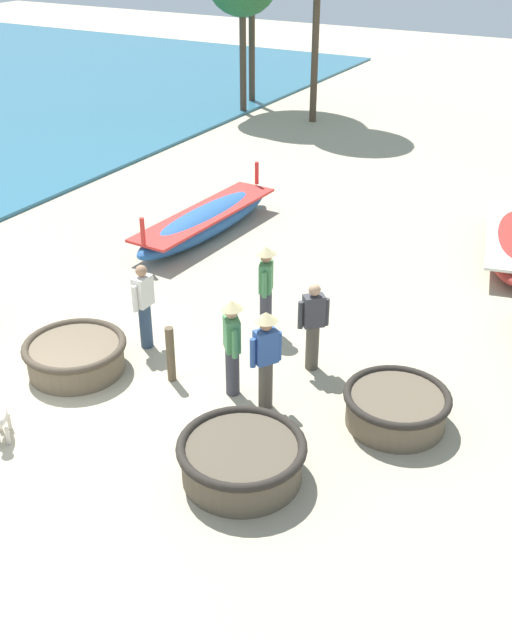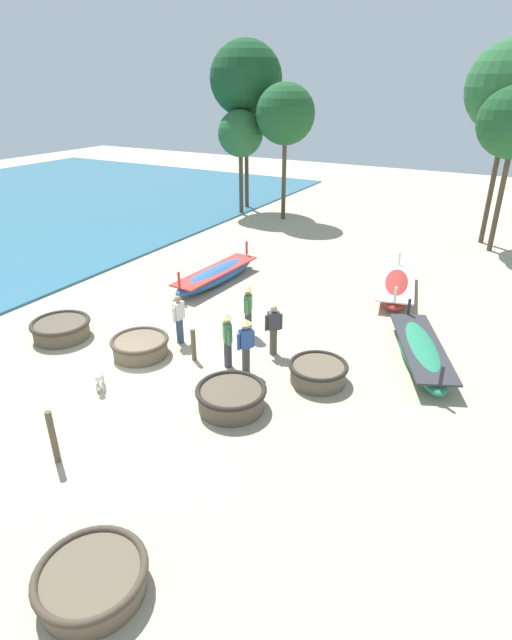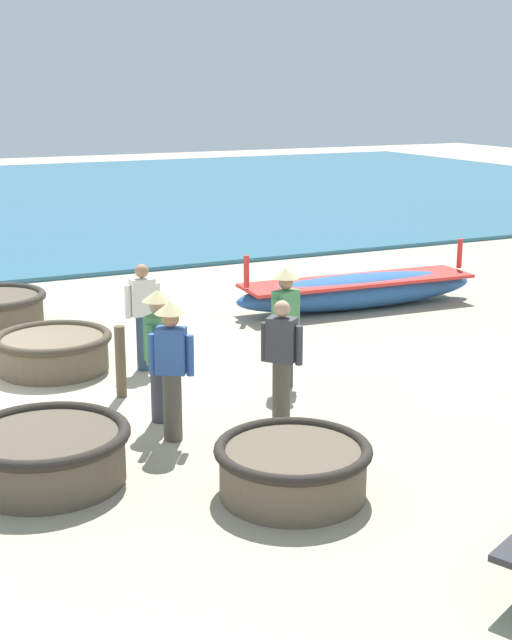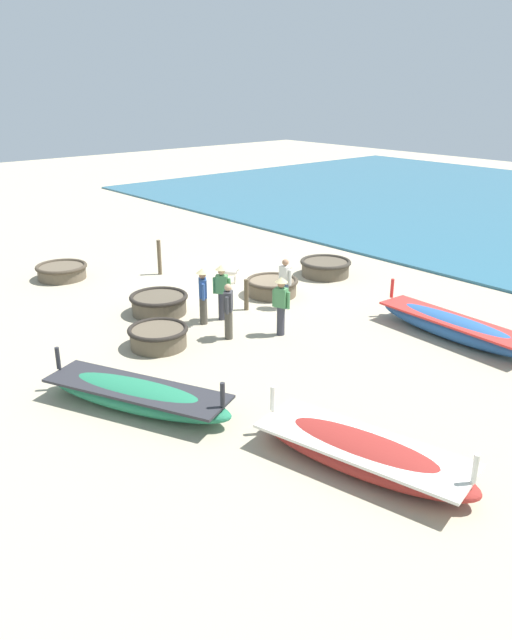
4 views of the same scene
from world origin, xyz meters
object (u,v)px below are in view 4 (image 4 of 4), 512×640
coracle_far_right (272,286)px  mooring_post_inland (159,257)px  dog (228,273)px  mooring_post_mid_beach (246,295)px  coracle_far_left (158,336)px  long_boat_green_hull (454,327)px  fisherman_standing_left (228,310)px  fisherman_standing_right (203,292)px  long_boat_red_hull (137,395)px  fisherman_crouching (281,302)px  coracle_beside_post (159,303)px  long_boat_blue_hull (362,453)px  coracle_front_right (325,267)px  coracle_tilted (62,271)px  fisherman_with_hat (285,282)px  fisherman_by_coracle (222,288)px

coracle_far_right → mooring_post_inland: size_ratio=1.35×
dog → mooring_post_mid_beach: size_ratio=0.56×
coracle_far_left → long_boat_green_hull: (-6.42, 4.79, 0.03)m
fisherman_standing_left → fisherman_standing_right: bearing=-96.1°
long_boat_red_hull → fisherman_standing_left: 4.31m
fisherman_standing_right → fisherman_crouching: size_ratio=1.00×
coracle_far_right → long_boat_green_hull: long_boat_green_hull is taller
coracle_beside_post → long_boat_blue_hull: size_ratio=0.39×
fisherman_standing_right → mooring_post_inland: fisherman_standing_right is taller
coracle_far_left → coracle_front_right: coracle_front_right is taller
long_boat_red_hull → coracle_tilted: bearing=-105.9°
fisherman_with_hat → fisherman_standing_right: bearing=-11.9°
coracle_tilted → long_boat_blue_hull: size_ratio=0.40×
fisherman_crouching → fisherman_standing_right: bearing=-61.5°
coracle_far_right → dog: bearing=-81.3°
coracle_far_right → mooring_post_inland: 4.67m
fisherman_with_hat → coracle_tilted: bearing=-62.4°
coracle_tilted → fisherman_by_coracle: 7.21m
mooring_post_inland → dog: bearing=116.3°
fisherman_standing_left → mooring_post_inland: fisherman_standing_left is taller
long_boat_green_hull → fisherman_crouching: fisherman_crouching is taller
mooring_post_inland → long_boat_blue_hull: bearing=73.3°
long_boat_blue_hull → coracle_far_right: bearing=-122.6°
fisherman_crouching → fisherman_by_coracle: bearing=-76.1°
coracle_beside_post → dog: bearing=-164.2°
fisherman_standing_right → coracle_front_right: bearing=-170.9°
coracle_front_right → fisherman_crouching: size_ratio=1.10×
coracle_far_right → dog: size_ratio=3.13×
coracle_far_right → fisherman_standing_right: bearing=11.0°
mooring_post_inland → long_boat_green_hull: bearing=105.0°
long_boat_green_hull → long_boat_blue_hull: long_boat_green_hull is taller
coracle_far_left → coracle_beside_post: size_ratio=0.91×
dog → mooring_post_inland: bearing=-63.7°
coracle_far_right → long_boat_blue_hull: size_ratio=0.38×
coracle_beside_post → fisherman_by_coracle: (-1.13, 1.66, 0.64)m
long_boat_blue_hull → dog: long_boat_blue_hull is taller
coracle_tilted → fisherman_by_coracle: (-1.83, 6.94, 0.68)m
coracle_far_right → fisherman_by_coracle: bearing=15.0°
fisherman_standing_right → fisherman_crouching: bearing=118.5°
fisherman_standing_left → fisherman_by_coracle: bearing=-121.1°
coracle_far_right → coracle_beside_post: (3.75, -0.96, 0.02)m
coracle_tilted → coracle_far_left: bearing=84.6°
coracle_tilted → long_boat_green_hull: (-5.71, 12.23, 0.06)m
long_boat_red_hull → fisherman_standing_left: size_ratio=2.92×
long_boat_red_hull → dog: (-7.00, -5.66, 0.07)m
long_boat_blue_hull → fisherman_with_hat: size_ratio=2.87×
coracle_tilted → long_boat_blue_hull: (0.89, 14.58, 0.03)m
fisherman_crouching → dog: fisherman_crouching is taller
coracle_front_right → long_boat_red_hull: bearing=21.8°
coracle_beside_post → coracle_front_right: bearing=174.9°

